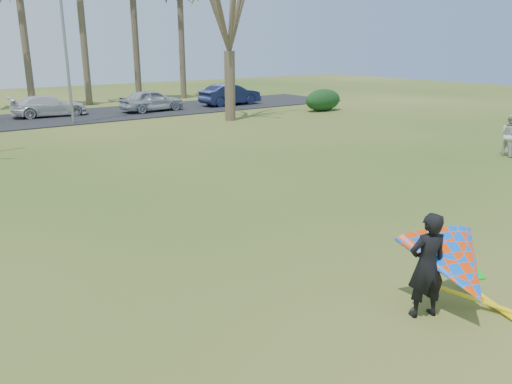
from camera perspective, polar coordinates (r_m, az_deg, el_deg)
ground at (r=10.30m, az=6.73°, el=-8.43°), size 100.00×100.00×0.00m
parking_strip at (r=32.67m, az=-25.07°, el=7.39°), size 46.00×7.00×0.06m
bare_tree_right at (r=29.81m, az=-3.14°, el=20.77°), size 6.27×6.27×9.21m
streetlight at (r=30.00m, az=-20.70°, el=15.74°), size 2.28×0.18×8.00m
hedge_near at (r=34.56m, az=7.67°, el=10.37°), size 2.94×1.33×1.47m
hedge_far at (r=36.49m, az=7.35°, el=10.43°), size 2.01×0.95×1.12m
car_3 at (r=33.74m, az=-22.58°, el=9.08°), size 4.54×2.10×1.29m
car_4 at (r=34.42m, az=-11.83°, el=10.23°), size 4.32×1.97×1.44m
car_5 at (r=37.35m, az=-2.96°, el=11.07°), size 4.64×1.71×1.52m
pedestrian_a at (r=22.49m, az=27.03°, el=5.78°), size 0.82×0.95×1.68m
kite_flyer at (r=8.80m, az=21.57°, el=-7.92°), size 2.13×2.39×2.02m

